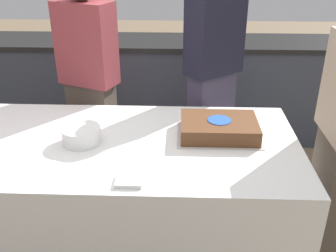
# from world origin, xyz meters

# --- Properties ---
(ground_plane) EXTENTS (14.00, 14.00, 0.00)m
(ground_plane) POSITION_xyz_m (0.00, 0.00, 0.00)
(ground_plane) COLOR #7A664C
(back_counter) EXTENTS (4.40, 0.58, 0.92)m
(back_counter) POSITION_xyz_m (0.00, 1.57, 0.46)
(back_counter) COLOR #333842
(back_counter) RESTS_ON ground_plane
(dining_table) EXTENTS (2.02, 0.99, 0.75)m
(dining_table) POSITION_xyz_m (0.00, 0.00, 0.37)
(dining_table) COLOR silver
(dining_table) RESTS_ON ground_plane
(cake) EXTENTS (0.47, 0.35, 0.10)m
(cake) POSITION_xyz_m (0.57, 0.10, 0.79)
(cake) COLOR #B7B2AD
(cake) RESTS_ON dining_table
(plate_stack) EXTENTS (0.21, 0.21, 0.09)m
(plate_stack) POSITION_xyz_m (-0.19, -0.02, 0.79)
(plate_stack) COLOR white
(plate_stack) RESTS_ON dining_table
(side_plate_near_cake) EXTENTS (0.17, 0.17, 0.00)m
(side_plate_near_cake) POSITION_xyz_m (0.58, 0.38, 0.75)
(side_plate_near_cake) COLOR white
(side_plate_near_cake) RESTS_ON dining_table
(utensil_pile) EXTENTS (0.12, 0.11, 0.02)m
(utensil_pile) POSITION_xyz_m (0.12, -0.39, 0.76)
(utensil_pile) COLOR white
(utensil_pile) RESTS_ON dining_table
(person_cutting_cake) EXTENTS (0.42, 0.39, 1.63)m
(person_cutting_cake) POSITION_xyz_m (0.57, 0.72, 0.85)
(person_cutting_cake) COLOR #383347
(person_cutting_cake) RESTS_ON ground_plane
(person_standing_back) EXTENTS (0.44, 0.34, 1.61)m
(person_standing_back) POSITION_xyz_m (-0.30, 0.72, 0.84)
(person_standing_back) COLOR #4C4238
(person_standing_back) RESTS_ON ground_plane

